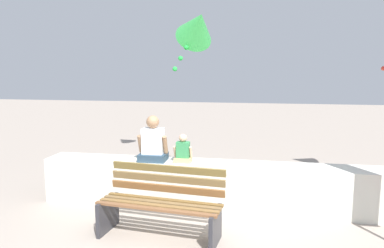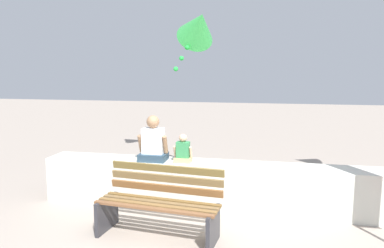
% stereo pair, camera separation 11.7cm
% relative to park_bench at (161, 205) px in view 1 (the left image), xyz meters
% --- Properties ---
extents(ground_plane, '(40.00, 40.00, 0.00)m').
position_rel_park_bench_xyz_m(ground_plane, '(0.59, -0.04, -0.42)').
color(ground_plane, gray).
extents(seawall_ledge, '(5.53, 0.54, 0.72)m').
position_rel_park_bench_xyz_m(seawall_ledge, '(0.59, 1.09, -0.06)').
color(seawall_ledge, beige).
rests_on(seawall_ledge, ground).
extents(park_bench, '(1.65, 0.78, 0.88)m').
position_rel_park_bench_xyz_m(park_bench, '(0.00, 0.00, 0.00)').
color(park_bench, brown).
rests_on(park_bench, ground).
extents(person_adult, '(0.47, 0.35, 0.72)m').
position_rel_park_bench_xyz_m(person_adult, '(-0.41, 1.06, 0.59)').
color(person_adult, '#2B4154').
rests_on(person_adult, seawall_ledge).
extents(person_child, '(0.29, 0.21, 0.45)m').
position_rel_park_bench_xyz_m(person_child, '(0.07, 1.06, 0.48)').
color(person_child, tan).
rests_on(person_child, seawall_ledge).
extents(kite_green, '(0.96, 1.04, 1.19)m').
position_rel_park_bench_xyz_m(kite_green, '(0.16, 1.89, 2.47)').
color(kite_green, green).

